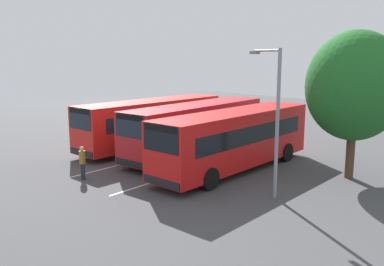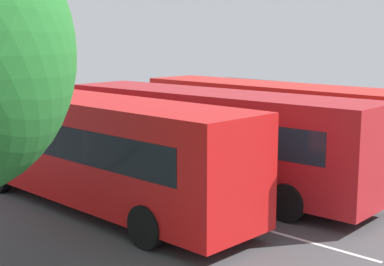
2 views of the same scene
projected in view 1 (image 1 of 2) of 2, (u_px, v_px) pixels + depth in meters
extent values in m
plane|color=#424244|center=(191.00, 157.00, 25.84)|extent=(73.79, 73.79, 0.00)
cube|color=red|center=(152.00, 121.00, 28.30)|extent=(11.61, 3.57, 2.91)
cube|color=#19232D|center=(80.00, 119.00, 24.03)|extent=(0.33, 2.22, 1.22)
cube|color=#19232D|center=(165.00, 118.00, 27.43)|extent=(9.56, 0.97, 0.93)
cube|color=#19232D|center=(141.00, 115.00, 29.05)|extent=(9.56, 0.97, 0.93)
cube|color=black|center=(80.00, 111.00, 23.92)|extent=(0.29, 2.02, 0.32)
cube|color=black|center=(82.00, 153.00, 24.37)|extent=(0.32, 2.32, 0.36)
cylinder|color=black|center=(122.00, 151.00, 25.08)|extent=(1.12, 0.38, 1.10)
cylinder|color=black|center=(99.00, 145.00, 26.67)|extent=(1.12, 0.38, 1.10)
cylinder|color=black|center=(200.00, 134.00, 30.41)|extent=(1.12, 0.38, 1.10)
cylinder|color=black|center=(177.00, 131.00, 31.99)|extent=(1.12, 0.38, 1.10)
cube|color=#AD191E|center=(197.00, 127.00, 26.03)|extent=(11.67, 4.23, 2.91)
cube|color=#19232D|center=(130.00, 126.00, 21.54)|extent=(0.46, 2.21, 1.22)
cube|color=#19232D|center=(213.00, 123.00, 25.21)|extent=(9.50, 1.54, 0.93)
cube|color=#19232D|center=(182.00, 120.00, 26.72)|extent=(9.50, 1.54, 0.93)
cube|color=black|center=(130.00, 117.00, 21.44)|extent=(0.41, 2.01, 0.32)
cube|color=black|center=(131.00, 164.00, 21.89)|extent=(0.45, 2.31, 0.36)
cylinder|color=black|center=(173.00, 161.00, 22.73)|extent=(1.13, 0.44, 1.10)
cylinder|color=black|center=(143.00, 154.00, 24.21)|extent=(1.13, 0.44, 1.10)
cylinder|color=black|center=(243.00, 140.00, 28.33)|extent=(1.13, 0.44, 1.10)
cylinder|color=black|center=(215.00, 136.00, 29.81)|extent=(1.13, 0.44, 1.10)
cube|color=red|center=(235.00, 138.00, 22.59)|extent=(11.62, 3.66, 2.91)
cube|color=black|center=(161.00, 139.00, 18.29)|extent=(0.34, 2.22, 1.22)
cube|color=black|center=(255.00, 134.00, 21.73)|extent=(9.55, 1.05, 0.93)
cube|color=black|center=(218.00, 129.00, 23.34)|extent=(9.55, 1.05, 0.93)
cube|color=black|center=(161.00, 128.00, 18.19)|extent=(0.30, 2.01, 0.32)
cube|color=black|center=(161.00, 182.00, 18.64)|extent=(0.33, 2.32, 0.36)
cylinder|color=black|center=(210.00, 179.00, 19.36)|extent=(1.12, 0.39, 1.10)
cylinder|color=black|center=(174.00, 170.00, 20.93)|extent=(1.12, 0.39, 1.10)
cylinder|color=black|center=(287.00, 152.00, 24.73)|extent=(1.12, 0.39, 1.10)
cylinder|color=black|center=(253.00, 147.00, 26.30)|extent=(1.12, 0.39, 1.10)
cylinder|color=#232833|center=(82.00, 171.00, 21.08)|extent=(0.13, 0.13, 0.85)
cylinder|color=#232833|center=(84.00, 172.00, 20.98)|extent=(0.13, 0.13, 0.85)
cylinder|color=olive|center=(82.00, 157.00, 20.89)|extent=(0.36, 0.36, 0.67)
sphere|color=tan|center=(82.00, 149.00, 20.80)|extent=(0.23, 0.23, 0.23)
cylinder|color=gray|center=(277.00, 125.00, 17.80)|extent=(0.16, 0.16, 6.59)
cylinder|color=gray|center=(267.00, 51.00, 18.03)|extent=(0.61, 1.80, 0.10)
cube|color=slate|center=(255.00, 53.00, 18.86)|extent=(0.35, 0.59, 0.14)
cylinder|color=#4C3823|center=(350.00, 151.00, 21.19)|extent=(0.44, 0.44, 2.81)
ellipsoid|color=#1E6023|center=(355.00, 86.00, 20.57)|extent=(5.28, 4.75, 5.55)
cube|color=silver|center=(172.00, 152.00, 27.26)|extent=(15.46, 2.00, 0.01)
cube|color=silver|center=(214.00, 163.00, 24.41)|extent=(15.46, 2.00, 0.01)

